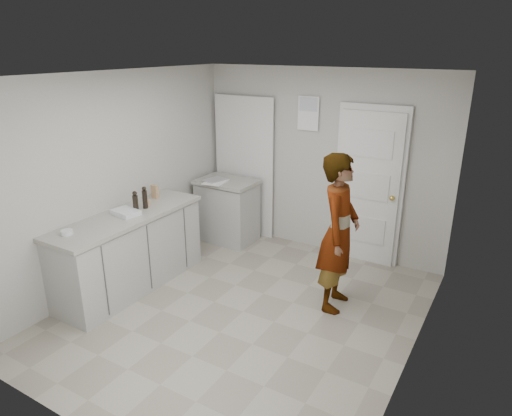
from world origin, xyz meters
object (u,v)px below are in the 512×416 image
Objects in this scene: oil_cruet_b at (145,198)px; cake_mix_box at (155,192)px; oil_cruet_a at (135,202)px; spice_jar at (148,203)px; egg_bowl at (67,232)px; person at (339,233)px; baking_dish at (126,213)px.

cake_mix_box is at bearing 115.12° from oil_cruet_b.
spice_jar is at bearing 93.65° from oil_cruet_a.
oil_cruet_b is 2.25× the size of egg_bowl.
oil_cruet_a reaches higher than egg_bowl.
person is 2.29m from spice_jar.
oil_cruet_a is at bearing 81.99° from egg_bowl.
spice_jar is 0.23m from oil_cruet_a.
egg_bowl is at bearing -96.76° from baking_dish.
cake_mix_box is 1.35m from egg_bowl.
oil_cruet_b reaches higher than baking_dish.
person reaches higher than cake_mix_box.
oil_cruet_a is at bearing -86.35° from spice_jar.
spice_jar reaches higher than baking_dish.
baking_dish is (0.12, -0.62, -0.06)m from cake_mix_box.
person reaches higher than baking_dish.
baking_dish is at bearing 103.65° from person.
baking_dish is at bearing -69.38° from cake_mix_box.
cake_mix_box reaches higher than egg_bowl.
egg_bowl is (-2.34, -1.59, 0.08)m from person.
spice_jar is (0.14, -0.27, -0.04)m from cake_mix_box.
person is 6.43× the size of oil_cruet_b.
cake_mix_box is 2.07× the size of spice_jar.
oil_cruet_a is at bearing 75.16° from baking_dish.
person is at bearing 18.23° from oil_cruet_a.
person is 6.87× the size of oil_cruet_a.
oil_cruet_b is (-2.21, -0.58, 0.18)m from person.
oil_cruet_b is (0.01, 0.15, 0.01)m from oil_cruet_a.
baking_dish is at bearing 83.24° from egg_bowl.
spice_jar is 0.25× the size of baking_dish.
cake_mix_box is at bearing 88.54° from person.
baking_dish is 2.77× the size of egg_bowl.
oil_cruet_b is at bearing -55.18° from cake_mix_box.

